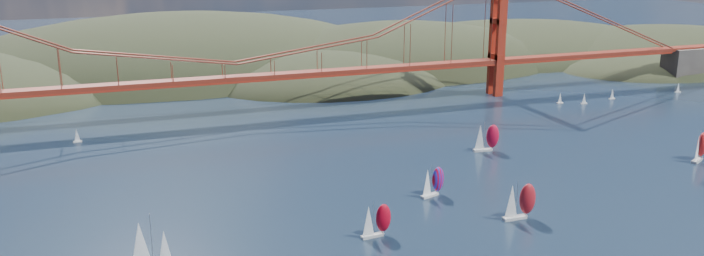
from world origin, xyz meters
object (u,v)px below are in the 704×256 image
(racer_1, at_px, (519,201))
(racer_3, at_px, (486,137))
(racer_0, at_px, (376,220))
(racer_4, at_px, (700,147))
(sloop_navy, at_px, (148,254))
(racer_rwb, at_px, (432,181))

(racer_1, xyz_separation_m, racer_3, (22.66, 54.66, -0.09))
(racer_0, height_order, racer_4, racer_4)
(sloop_navy, relative_size, racer_1, 1.50)
(racer_4, bearing_deg, racer_3, 123.26)
(racer_3, relative_size, racer_rwb, 1.12)
(racer_0, xyz_separation_m, racer_1, (38.69, -2.32, 0.68))
(racer_4, bearing_deg, sloop_navy, 160.74)
(racer_rwb, bearing_deg, racer_0, -159.59)
(racer_3, distance_m, racer_rwb, 48.55)
(racer_rwb, bearing_deg, sloop_navy, -179.59)
(sloop_navy, height_order, racer_4, sloop_navy)
(sloop_navy, relative_size, racer_3, 1.52)
(racer_4, bearing_deg, racer_0, 161.45)
(racer_0, xyz_separation_m, racer_4, (120.81, 19.11, 0.59))
(racer_0, bearing_deg, racer_rwb, 32.17)
(racer_0, height_order, racer_rwb, racer_rwb)
(sloop_navy, xyz_separation_m, racer_1, (91.73, 3.87, -1.97))
(racer_1, height_order, racer_4, racer_1)
(racer_0, relative_size, racer_1, 0.86)
(racer_0, relative_size, racer_rwb, 0.98)
(racer_0, height_order, racer_1, racer_1)
(racer_0, bearing_deg, racer_4, 2.63)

